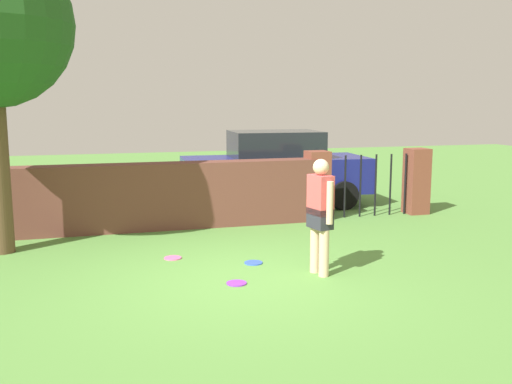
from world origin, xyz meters
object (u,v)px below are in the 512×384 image
object	(u,v)px
frisbee_pink	(173,258)
car	(275,168)
person	(320,211)
frisbee_purple	(237,283)
frisbee_blue	(253,263)

from	to	relation	value
frisbee_pink	car	bearing A→B (deg)	53.25
person	frisbee_purple	bearing A→B (deg)	-96.62
frisbee_pink	frisbee_purple	distance (m)	1.61
car	person	bearing A→B (deg)	-98.02
person	car	bearing A→B (deg)	157.11
frisbee_pink	frisbee_purple	world-z (taller)	same
frisbee_pink	frisbee_purple	xyz separation A→B (m)	(0.64, -1.48, 0.00)
person	frisbee_blue	bearing A→B (deg)	-147.82
frisbee_pink	person	bearing A→B (deg)	-36.52
person	frisbee_blue	size ratio (longest dim) A/B	6.00
frisbee_blue	car	bearing A→B (deg)	68.25
person	frisbee_purple	xyz separation A→B (m)	(-1.22, -0.10, -0.89)
frisbee_purple	car	bearing A→B (deg)	67.04
person	frisbee_purple	distance (m)	1.51
frisbee_pink	frisbee_blue	bearing A→B (deg)	-28.32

